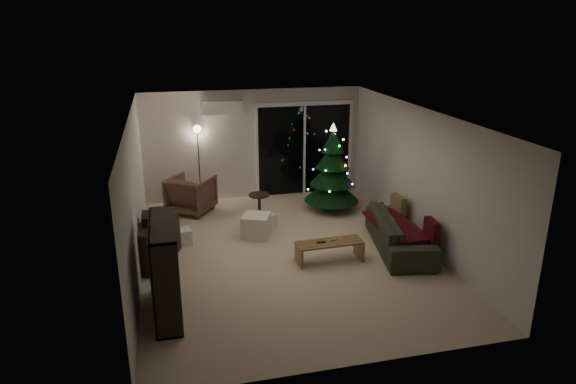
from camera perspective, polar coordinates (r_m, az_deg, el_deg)
The scene contains 18 objects.
room at distance 10.32m, azimuth 0.36°, elevation 2.02°, with size 6.50×7.51×2.60m.
bookshelf at distance 7.38m, azimuth -14.76°, elevation -8.42°, with size 0.35×1.37×1.37m, color black, non-canonical shape.
media_cabinet at distance 9.05m, azimuth -14.52°, elevation -5.44°, with size 0.44×1.17×0.73m, color black.
stereo at distance 8.89m, azimuth -14.75°, elevation -2.82°, with size 0.37×0.44×0.16m, color black.
armchair at distance 11.21m, azimuth -10.72°, elevation -0.27°, with size 0.85×0.88×0.80m, color #513427.
ottoman at distance 9.83m, azimuth -3.55°, elevation -3.78°, with size 0.50×0.50×0.45m, color silver.
cardboard_box_a at distance 9.74m, azimuth -11.87°, elevation -4.90°, with size 0.40×0.31×0.29m, color white.
cardboard_box_b at distance 10.28m, azimuth -2.51°, elevation -3.31°, with size 0.37×0.28×0.26m, color white.
side_table at distance 10.68m, azimuth -3.20°, elevation -1.63°, with size 0.44×0.44×0.55m, color black.
floor_lamp at distance 11.81m, azimuth -9.85°, elevation 3.01°, with size 0.27×0.27×1.69m, color black.
sofa at distance 9.52m, azimuth 12.33°, elevation -4.38°, with size 2.15×0.84×0.63m, color #2D3127.
sofa_throw at distance 9.43m, azimuth 11.84°, elevation -3.66°, with size 0.67×1.55×0.05m, color #3D0B15.
cushion_a at distance 10.08m, azimuth 12.14°, elevation -1.52°, with size 0.12×0.41×0.41m, color #948256.
cushion_b at distance 9.01m, azimuth 15.65°, elevation -4.25°, with size 0.12×0.41×0.41m, color #3D0B15.
coffee_table at distance 8.90m, azimuth 4.61°, elevation -6.61°, with size 1.14×0.40×0.36m, color #987349, non-canonical shape.
remote_a at distance 8.78m, azimuth 3.71°, elevation -5.59°, with size 0.14×0.04×0.02m, color black.
remote_b at distance 8.89m, azimuth 5.16°, elevation -5.29°, with size 0.13×0.04×0.02m, color slate.
christmas_tree at distance 11.04m, azimuth 4.95°, elevation 2.74°, with size 1.19×1.19×1.92m, color black.
Camera 1 is at (-1.94, -8.11, 3.95)m, focal length 32.00 mm.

